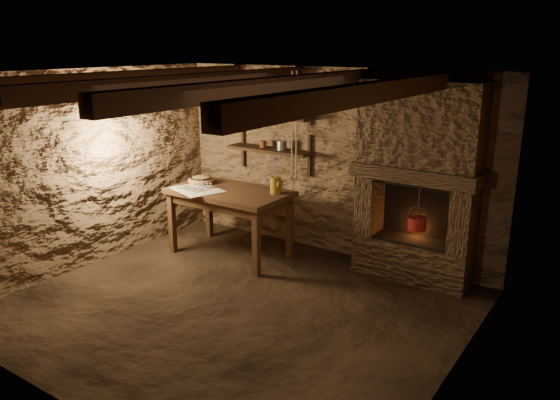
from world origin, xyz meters
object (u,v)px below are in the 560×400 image
Objects in this scene: work_table at (230,220)px; iron_stockpot at (286,109)px; stoneware_jug at (276,177)px; wooden_bowl at (201,180)px; red_pot at (417,223)px.

iron_stockpot is at bearing 60.29° from work_table.
wooden_bowl is at bearing -166.48° from stoneware_jug.
iron_stockpot is (0.40, 0.70, 1.39)m from work_table.
wooden_bowl is at bearing 174.74° from work_table.
wooden_bowl is 2.87m from red_pot.
red_pot is at bearing 10.66° from wooden_bowl.
stoneware_jug is 1.37× the size of wooden_bowl.
work_table is at bearing -119.81° from iron_stockpot.
wooden_bowl is (-0.53, 0.05, 0.45)m from work_table.
stoneware_jug is (0.58, 0.20, 0.61)m from work_table.
iron_stockpot reaches higher than work_table.
stoneware_jug reaches higher than wooden_bowl.
work_table is at bearing -155.34° from stoneware_jug.
work_table is 2.85× the size of red_pot.
iron_stockpot reaches higher than stoneware_jug.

